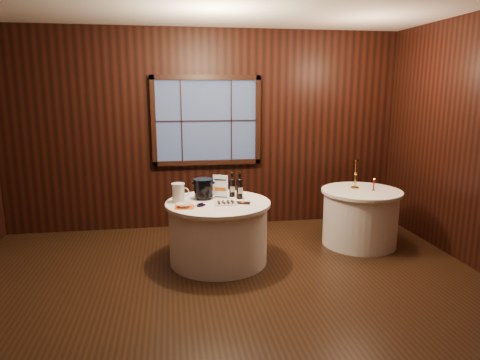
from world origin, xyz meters
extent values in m
plane|color=black|center=(0.00, 0.00, 0.00)|extent=(6.00, 6.00, 0.00)
cube|color=black|center=(0.00, 2.50, 1.50)|extent=(6.00, 0.02, 3.00)
cube|color=#394B78|center=(0.00, 2.47, 1.65)|extent=(1.50, 0.01, 1.20)
cylinder|color=white|center=(0.00, 1.00, 0.36)|extent=(1.20, 1.20, 0.73)
cylinder|color=white|center=(0.00, 1.00, 0.75)|extent=(1.28, 1.28, 0.04)
cylinder|color=white|center=(2.00, 1.30, 0.36)|extent=(1.00, 1.00, 0.73)
cylinder|color=white|center=(2.00, 1.30, 0.75)|extent=(1.08, 1.08, 0.04)
cube|color=silver|center=(0.05, 1.18, 0.78)|extent=(0.18, 0.14, 0.02)
cube|color=silver|center=(0.05, 1.18, 0.93)|extent=(0.02, 0.02, 0.29)
cube|color=white|center=(0.05, 1.17, 0.93)|extent=(0.18, 0.08, 0.27)
cylinder|color=black|center=(0.21, 1.23, 0.87)|extent=(0.08, 0.08, 0.20)
sphere|color=black|center=(0.21, 1.23, 0.97)|extent=(0.08, 0.08, 0.08)
cylinder|color=black|center=(0.21, 1.23, 1.03)|extent=(0.03, 0.03, 0.09)
cylinder|color=black|center=(0.21, 1.23, 1.07)|extent=(0.03, 0.03, 0.02)
cube|color=beige|center=(0.21, 1.19, 0.87)|extent=(0.06, 0.00, 0.07)
cylinder|color=black|center=(0.28, 1.11, 0.88)|extent=(0.08, 0.08, 0.22)
sphere|color=black|center=(0.28, 1.11, 0.99)|extent=(0.08, 0.08, 0.08)
cylinder|color=black|center=(0.28, 1.11, 1.05)|extent=(0.03, 0.03, 0.10)
cylinder|color=black|center=(0.28, 1.11, 1.10)|extent=(0.04, 0.04, 0.02)
cube|color=beige|center=(0.28, 1.07, 0.88)|extent=(0.06, 0.01, 0.08)
cylinder|color=black|center=(-0.16, 1.17, 0.79)|extent=(0.18, 0.18, 0.03)
cylinder|color=black|center=(-0.16, 1.17, 0.90)|extent=(0.23, 0.23, 0.20)
cylinder|color=black|center=(-0.16, 1.17, 1.01)|extent=(0.25, 0.25, 0.02)
cube|color=white|center=(0.08, 0.87, 0.78)|extent=(0.27, 0.18, 0.02)
cube|color=black|center=(0.28, 0.88, 0.78)|extent=(0.20, 0.14, 0.02)
cylinder|color=#372B14|center=(-0.29, 0.81, 0.79)|extent=(0.07, 0.04, 0.03)
cylinder|color=white|center=(-0.47, 1.07, 0.88)|extent=(0.15, 0.15, 0.22)
cylinder|color=white|center=(-0.47, 1.07, 0.99)|extent=(0.16, 0.16, 0.01)
torus|color=white|center=(-0.40, 1.07, 0.89)|extent=(0.11, 0.02, 0.11)
cube|color=#E64F13|center=(-0.41, 0.82, 0.77)|extent=(0.24, 0.24, 0.00)
imported|color=white|center=(-0.41, 0.82, 0.79)|extent=(0.19, 0.19, 0.04)
cylinder|color=gold|center=(1.95, 1.41, 0.78)|extent=(0.12, 0.12, 0.02)
cylinder|color=gold|center=(1.95, 1.41, 0.97)|extent=(0.03, 0.03, 0.36)
cylinder|color=gold|center=(1.95, 1.41, 1.16)|extent=(0.06, 0.06, 0.03)
cylinder|color=gold|center=(2.14, 1.24, 0.78)|extent=(0.05, 0.05, 0.01)
cylinder|color=#970B0D|center=(2.14, 1.24, 0.85)|extent=(0.02, 0.02, 0.14)
sphere|color=#FFB23F|center=(2.14, 1.24, 0.93)|extent=(0.02, 0.02, 0.02)
camera|label=1|loc=(-0.55, -4.01, 2.11)|focal=32.00mm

